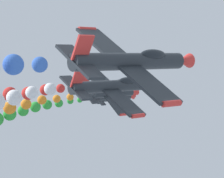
{
  "coord_description": "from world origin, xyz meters",
  "views": [
    {
      "loc": [
        49.59,
        -41.51,
        90.54
      ],
      "look_at": [
        0.0,
        0.0,
        85.69
      ],
      "focal_mm": 75.55,
      "sensor_mm": 36.0,
      "label": 1
    }
  ],
  "objects_px": {
    "airplane_left_outer": "(111,86)",
    "airplane_right_outer": "(113,86)",
    "airplane_trailing": "(133,61)",
    "airplane_lead": "(114,98)",
    "airplane_left_inner": "(112,97)",
    "airplane_right_inner": "(111,94)"
  },
  "relations": [
    {
      "from": "airplane_right_outer",
      "to": "airplane_trailing",
      "type": "relative_size",
      "value": 1.0
    },
    {
      "from": "airplane_left_inner",
      "to": "airplane_right_inner",
      "type": "height_order",
      "value": "airplane_right_inner"
    },
    {
      "from": "airplane_trailing",
      "to": "airplane_lead",
      "type": "bearing_deg",
      "value": 140.73
    },
    {
      "from": "airplane_right_inner",
      "to": "airplane_trailing",
      "type": "relative_size",
      "value": 1.0
    },
    {
      "from": "airplane_left_inner",
      "to": "airplane_right_outer",
      "type": "bearing_deg",
      "value": -39.89
    },
    {
      "from": "airplane_lead",
      "to": "airplane_left_outer",
      "type": "xyz_separation_m",
      "value": [
        33.08,
        -28.47,
        5.69
      ]
    },
    {
      "from": "airplane_lead",
      "to": "airplane_trailing",
      "type": "relative_size",
      "value": 1.0
    },
    {
      "from": "airplane_right_inner",
      "to": "airplane_left_outer",
      "type": "bearing_deg",
      "value": -39.63
    },
    {
      "from": "airplane_left_inner",
      "to": "airplane_left_outer",
      "type": "xyz_separation_m",
      "value": [
        22.86,
        -19.35,
        4.07
      ]
    },
    {
      "from": "airplane_left_outer",
      "to": "airplane_right_inner",
      "type": "bearing_deg",
      "value": 140.37
    },
    {
      "from": "airplane_left_inner",
      "to": "airplane_trailing",
      "type": "relative_size",
      "value": 1.0
    },
    {
      "from": "airplane_lead",
      "to": "airplane_right_inner",
      "type": "xyz_separation_m",
      "value": [
        21.05,
        -18.52,
        3.41
      ]
    },
    {
      "from": "airplane_left_inner",
      "to": "airplane_lead",
      "type": "bearing_deg",
      "value": 138.22
    },
    {
      "from": "airplane_left_outer",
      "to": "airplane_trailing",
      "type": "bearing_deg",
      "value": -36.89
    },
    {
      "from": "airplane_left_outer",
      "to": "airplane_trailing",
      "type": "distance_m",
      "value": 26.8
    },
    {
      "from": "airplane_lead",
      "to": "airplane_left_inner",
      "type": "bearing_deg",
      "value": -41.78
    },
    {
      "from": "airplane_left_inner",
      "to": "airplane_right_outer",
      "type": "height_order",
      "value": "airplane_right_outer"
    },
    {
      "from": "airplane_trailing",
      "to": "airplane_right_inner",
      "type": "bearing_deg",
      "value": 142.09
    },
    {
      "from": "airplane_right_outer",
      "to": "airplane_left_outer",
      "type": "bearing_deg",
      "value": 140.89
    },
    {
      "from": "airplane_right_inner",
      "to": "airplane_trailing",
      "type": "height_order",
      "value": "airplane_trailing"
    },
    {
      "from": "airplane_lead",
      "to": "airplane_left_outer",
      "type": "relative_size",
      "value": 1.0
    },
    {
      "from": "airplane_left_outer",
      "to": "airplane_right_outer",
      "type": "relative_size",
      "value": 1.0
    }
  ]
}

